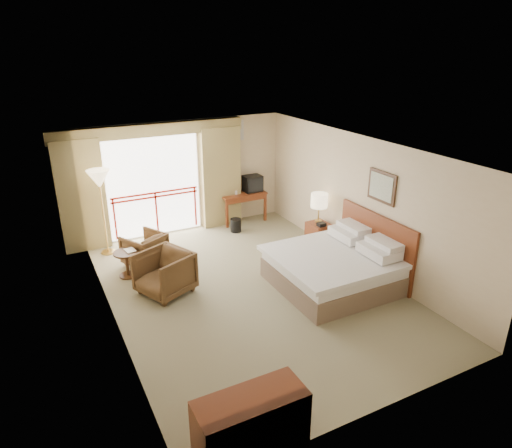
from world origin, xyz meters
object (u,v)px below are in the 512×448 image
desk (241,198)px  armchair_near (166,292)px  tv (253,184)px  dresser (251,428)px  armchair_far (146,264)px  nightstand (319,236)px  wastebasket (236,225)px  table_lamp (319,201)px  floor_lamp (99,182)px  bed (334,268)px  side_table (127,260)px

desk → armchair_near: size_ratio=1.32×
tv → dresser: tv is taller
armchair_far → armchair_near: armchair_near is taller
nightstand → wastebasket: size_ratio=1.84×
nightstand → wastebasket: (-1.24, 1.77, -0.14)m
nightstand → table_lamp: 0.82m
nightstand → floor_lamp: (-4.30, 1.97, 1.33)m
armchair_far → dresser: size_ratio=0.61×
bed → tv: (0.22, 3.89, 0.60)m
floor_lamp → armchair_near: bearing=-74.6°
nightstand → tv: size_ratio=1.33×
table_lamp → floor_lamp: (-4.30, 1.92, 0.51)m
wastebasket → bed: bearing=-80.7°
dresser → desk: bearing=66.8°
wastebasket → dresser: 6.64m
armchair_far → dresser: dresser is taller
desk → wastebasket: desk is taller
nightstand → wastebasket: bearing=122.5°
armchair_far → armchair_near: (0.03, -1.36, 0.00)m
wastebasket → armchair_near: 3.21m
bed → desk: 3.95m
bed → side_table: bearing=147.6°
bed → wastebasket: size_ratio=6.39×
bed → armchair_far: bed is taller
desk → armchair_far: 3.28m
armchair_far → floor_lamp: 1.98m
wastebasket → armchair_far: armchair_far is taller
table_lamp → wastebasket: table_lamp is taller
table_lamp → dresser: table_lamp is taller
desk → floor_lamp: 3.69m
bed → desk: bearing=91.2°
nightstand → dresser: dresser is taller
tv → floor_lamp: size_ratio=0.24×
desk → dresser: bearing=-119.3°
nightstand → armchair_near: (-3.67, -0.33, -0.31)m
nightstand → desk: size_ratio=0.52×
desk → nightstand: bearing=-76.5°
bed → armchair_far: 3.96m
desk → armchair_near: bearing=-141.0°
side_table → armchair_near: bearing=-63.7°
wastebasket → floor_lamp: 3.39m
desk → armchair_near: (-2.88, -2.73, -0.60)m
nightstand → table_lamp: bearing=87.5°
desk → side_table: 3.81m
armchair_near → floor_lamp: floor_lamp is taller
bed → table_lamp: bearing=66.2°
table_lamp → dresser: (-3.88, -4.37, -0.71)m
nightstand → dresser: bearing=-134.5°
desk → armchair_near: desk is taller
bed → armchair_near: size_ratio=2.36×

